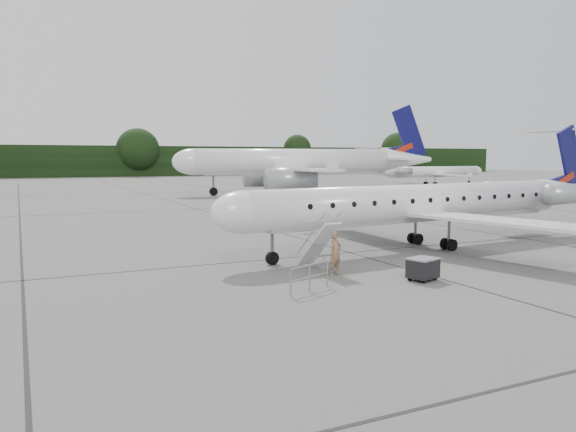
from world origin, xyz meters
name	(u,v)px	position (x,y,z in m)	size (l,w,h in m)	color
ground	(460,257)	(0.00, 0.00, 0.00)	(320.00, 320.00, 0.00)	slate
treeline	(102,161)	(0.00, 130.00, 4.00)	(260.00, 4.00, 8.00)	black
main_regional_jet	(420,184)	(-0.08, 3.18, 3.51)	(27.39, 19.72, 7.02)	white
airstair	(318,246)	(-7.93, 0.30, 1.10)	(0.85, 2.24, 2.20)	white
passenger	(335,254)	(-7.81, -0.97, 0.94)	(0.68, 0.45, 1.87)	#89664B
safety_railing	(310,278)	(-10.13, -3.04, 0.50)	(2.20, 0.08, 1.00)	gray
baggage_cart	(423,268)	(-5.10, -3.35, 0.49)	(1.13, 0.92, 0.98)	black
bg_narrowbody	(292,149)	(13.68, 46.88, 6.10)	(33.99, 24.47, 12.20)	white
bg_regional_right	(435,167)	(47.93, 58.52, 3.34)	(25.43, 18.31, 6.67)	white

